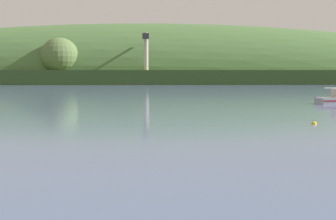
% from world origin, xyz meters
% --- Properties ---
extents(far_shoreline_hill, '(425.31, 101.31, 53.56)m').
position_xyz_m(far_shoreline_hill, '(9.66, 232.07, 0.31)').
color(far_shoreline_hill, '#314A21').
rests_on(far_shoreline_hill, ground).
extents(dockside_crane, '(4.28, 15.23, 19.75)m').
position_xyz_m(dockside_crane, '(7.93, 196.10, 9.73)').
color(dockside_crane, '#4C4C51').
rests_on(dockside_crane, ground).
extents(mooring_buoy_midchannel, '(0.48, 0.48, 0.56)m').
position_xyz_m(mooring_buoy_midchannel, '(12.70, 45.28, 0.00)').
color(mooring_buoy_midchannel, yellow).
rests_on(mooring_buoy_midchannel, ground).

